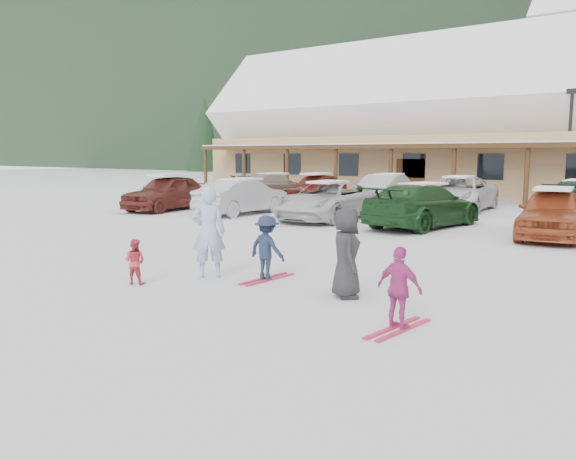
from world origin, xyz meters
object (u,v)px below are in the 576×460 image
Objects in this scene: adult_skier at (209,232)px; child_magenta at (399,289)px; lamp_post at (569,139)px; bystander_dark at (346,253)px; toddler_red at (135,261)px; parked_car_3 at (423,205)px; parked_car_10 at (458,194)px; day_lodge at (415,132)px; parked_car_2 at (328,201)px; parked_car_9 at (389,189)px; parked_car_7 at (273,186)px; parked_car_4 at (552,213)px; parked_car_1 at (242,197)px; child_navy at (267,248)px; parked_car_8 at (316,188)px; parked_car_0 at (168,193)px.

adult_skier is 4.71m from child_magenta.
lamp_post is 22.94m from bystander_dark.
toddler_red is at bearing 10.86° from child_magenta.
child_magenta is at bearing 125.91° from adult_skier.
parked_car_3 is at bearing -99.12° from lamp_post.
day_lodge is at bearing 117.27° from parked_car_10.
parked_car_9 reaches higher than parked_car_2.
lamp_post is at bearing -91.13° from parked_car_3.
parked_car_7 is 10.82m from parked_car_10.
lamp_post is 1.30× the size of parked_car_4.
parked_car_9 reaches higher than toddler_red.
day_lodge is 12.00m from parked_car_7.
adult_skier is 1.54× the size of child_magenta.
adult_skier is 12.06m from parked_car_1.
parked_car_2 is (-4.59, 9.47, 0.08)m from child_navy.
parked_car_4 is at bearing -157.50° from adult_skier.
parked_car_8 is at bearing 146.40° from parked_car_4.
toddler_red is 18.80m from parked_car_9.
toddler_red is at bearing -76.14° from day_lodge.
parked_car_10 is (-5.08, 6.25, 0.01)m from parked_car_4.
child_magenta is 20.18m from parked_car_9.
parked_car_0 is 12.85m from parked_car_10.
parked_car_4 reaches higher than parked_car_1.
parked_car_9 is (-7.54, 16.88, -0.04)m from bystander_dark.
lamp_post is 1.17× the size of parked_car_7.
child_navy is at bearing 103.97° from parked_car_9.
parked_car_10 reaches higher than child_navy.
day_lodge is 6.65× the size of parked_car_8.
parked_car_0 is 11.59m from parked_car_3.
parked_car_0 reaches higher than parked_car_3.
adult_skier reaches higher than parked_car_0.
parked_car_2 is at bearing -114.03° from adult_skier.
day_lodge is at bearing -117.47° from adult_skier.
parked_car_3 is at bearing 119.38° from parked_car_9.
lamp_post is 19.86m from parked_car_0.
adult_skier is 10.86m from parked_car_4.
parked_car_0 is at bearing -81.60° from adult_skier.
parked_car_2 is 0.96× the size of parked_car_10.
bystander_dark is 0.36× the size of parked_car_8.
toddler_red is (-3.16, -24.34, -2.80)m from lamp_post.
adult_skier is (7.90, -27.77, -3.01)m from day_lodge.
child_magenta is 18.55m from parked_car_0.
lamp_post is 16.94m from parked_car_1.
parked_car_10 reaches higher than toddler_red.
parked_car_7 is 0.89× the size of parked_car_10.
bystander_dark is 0.30× the size of parked_car_2.
parked_car_7 is (-0.24, 7.94, -0.08)m from parked_car_0.
child_magenta is 15.89m from parked_car_1.
day_lodge reaches higher than parked_car_10.
parked_car_1 is at bearing -43.23° from child_navy.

